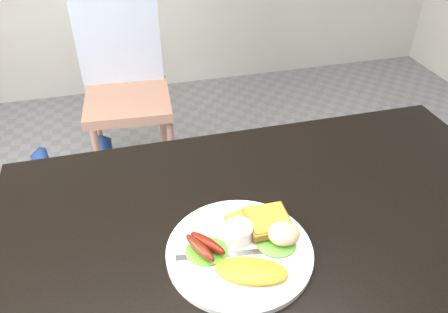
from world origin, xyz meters
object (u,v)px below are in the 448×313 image
(person, at_px, (94,133))
(dining_chair, at_px, (128,101))
(plate, at_px, (239,252))
(dining_table, at_px, (284,240))

(person, bearing_deg, dining_chair, -112.03)
(person, relative_size, plate, 5.39)
(dining_chair, height_order, plate, plate)
(dining_table, bearing_deg, plate, -164.98)
(dining_chair, xyz_separation_m, person, (-0.11, -0.76, 0.32))
(dining_chair, relative_size, plate, 1.31)
(plate, bearing_deg, dining_table, 15.02)
(dining_table, relative_size, plate, 4.18)
(dining_table, distance_m, plate, 0.11)
(dining_chair, distance_m, plate, 1.28)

